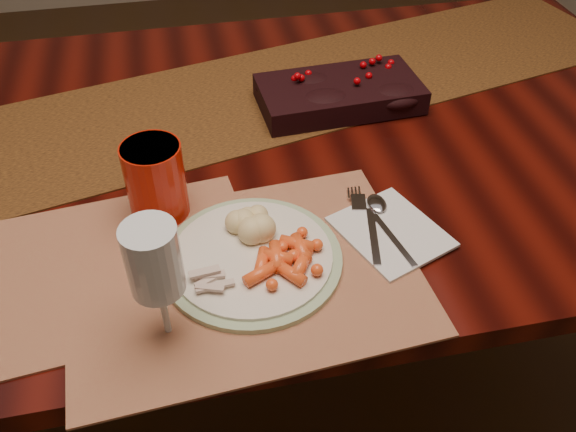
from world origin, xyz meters
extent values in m
plane|color=black|center=(0.00, 0.00, 0.00)|extent=(5.00, 5.00, 0.00)
cube|color=black|center=(0.00, 0.00, 0.38)|extent=(1.80, 1.00, 0.75)
cube|color=#3C2405|center=(0.05, 0.14, 0.75)|extent=(1.76, 0.74, 0.00)
cube|color=brown|center=(-0.04, -0.33, 0.75)|extent=(0.52, 0.40, 0.00)
cube|color=#926445|center=(-0.23, -0.28, 0.75)|extent=(0.45, 0.35, 0.00)
cylinder|color=silver|center=(-0.03, -0.31, 0.76)|extent=(0.27, 0.27, 0.01)
cube|color=silver|center=(0.19, -0.30, 0.76)|extent=(0.19, 0.20, 0.01)
cylinder|color=#AB1506|center=(-0.15, -0.18, 0.82)|extent=(0.09, 0.09, 0.13)
camera|label=1|loc=(-0.10, -0.93, 1.40)|focal=38.00mm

